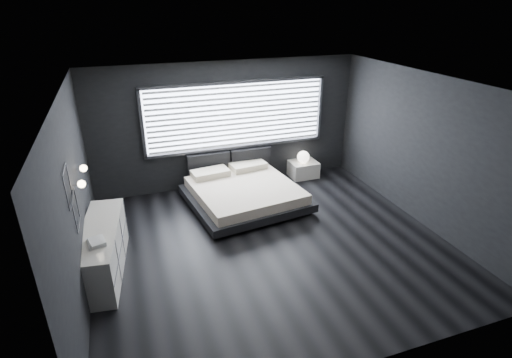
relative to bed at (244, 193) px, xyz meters
name	(u,v)px	position (x,y,z in m)	size (l,w,h in m)	color
room	(273,172)	(0.01, -1.59, 1.13)	(6.04, 6.00, 2.80)	black
window	(237,116)	(0.21, 1.10, 1.34)	(4.14, 0.09, 1.52)	white
headboard	(230,162)	(0.01, 1.05, 0.30)	(1.96, 0.16, 0.52)	black
sconce_near	(81,184)	(-2.88, -1.54, 1.33)	(0.18, 0.11, 0.11)	silver
sconce_far	(83,168)	(-2.88, -0.94, 1.33)	(0.18, 0.11, 0.11)	silver
wall_art_upper	(67,186)	(-2.97, -2.14, 1.58)	(0.01, 0.48, 0.48)	#47474C
wall_art_lower	(76,210)	(-2.97, -1.89, 1.11)	(0.01, 0.48, 0.48)	#47474C
bed	(244,193)	(0.00, 0.00, 0.00)	(2.49, 2.40, 0.58)	black
nightstand	(303,169)	(1.80, 0.91, -0.08)	(0.65, 0.54, 0.38)	silver
orb_lamp	(303,157)	(1.76, 0.86, 0.26)	(0.29, 0.29, 0.29)	white
dresser	(103,249)	(-2.77, -1.41, 0.12)	(0.79, 1.99, 0.78)	silver
book_stack	(96,242)	(-2.80, -1.84, 0.54)	(0.28, 0.35, 0.06)	silver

